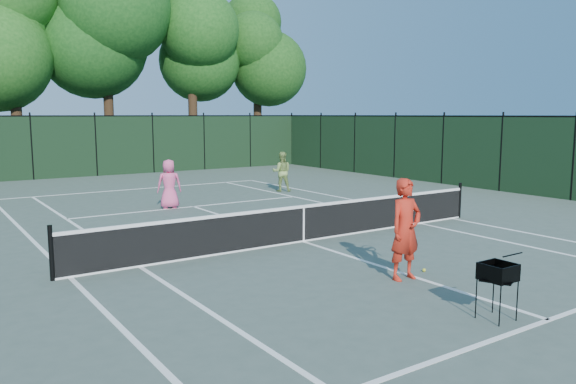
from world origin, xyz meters
TOP-DOWN VIEW (x-y plane):
  - ground at (0.00, 0.00)m, footprint 90.00×90.00m
  - sideline_doubles_left at (-5.49, 0.00)m, footprint 0.10×23.77m
  - sideline_doubles_right at (5.49, 0.00)m, footprint 0.10×23.77m
  - sideline_singles_left at (-4.12, 0.00)m, footprint 0.10×23.77m
  - sideline_singles_right at (4.12, 0.00)m, footprint 0.10×23.77m
  - baseline_far at (0.00, 11.88)m, footprint 10.97×0.10m
  - service_line_near at (0.00, -6.40)m, footprint 8.23×0.10m
  - service_line_far at (0.00, 6.40)m, footprint 8.23×0.10m
  - center_service_line at (0.00, 0.00)m, footprint 0.10×12.80m
  - tennis_net at (0.00, 0.00)m, footprint 11.69×0.09m
  - fence_far at (0.00, 18.00)m, footprint 24.00×0.05m
  - fence_right at (12.00, 0.00)m, footprint 0.05×36.00m
  - tree_2 at (-3.00, 21.80)m, footprint 6.00×6.00m
  - tree_3 at (2.00, 22.30)m, footprint 7.00×7.00m
  - tree_4 at (7.00, 21.60)m, footprint 6.20×6.20m
  - tree_5 at (12.00, 22.10)m, footprint 5.80×5.80m
  - coach at (-0.25, -3.63)m, footprint 0.97×0.63m
  - player_pink at (-0.80, 6.51)m, footprint 0.92×0.74m
  - player_green at (4.60, 7.92)m, footprint 0.98×0.93m
  - ball_hopper at (-0.64, -5.92)m, footprint 0.61×0.61m
  - loose_ball_midcourt at (0.44, -3.51)m, footprint 0.07×0.07m

SIDE VIEW (x-z plane):
  - ground at x=0.00m, z-range 0.00..0.00m
  - sideline_doubles_left at x=-5.49m, z-range 0.00..0.01m
  - sideline_doubles_right at x=5.49m, z-range 0.00..0.01m
  - sideline_singles_left at x=-4.12m, z-range 0.00..0.01m
  - sideline_singles_right at x=4.12m, z-range 0.00..0.01m
  - baseline_far at x=0.00m, z-range 0.00..0.01m
  - service_line_near at x=0.00m, z-range 0.00..0.01m
  - service_line_far at x=0.00m, z-range 0.00..0.01m
  - center_service_line at x=0.00m, z-range 0.00..0.01m
  - loose_ball_midcourt at x=0.44m, z-range 0.00..0.07m
  - tennis_net at x=0.00m, z-range -0.05..1.01m
  - ball_hopper at x=-0.64m, z-range 0.30..1.18m
  - player_green at x=4.60m, z-range 0.00..1.60m
  - player_pink at x=-0.80m, z-range 0.00..1.63m
  - coach at x=-0.25m, z-range 0.00..1.92m
  - fence_far at x=0.00m, z-range 0.00..3.00m
  - fence_right at x=12.00m, z-range 0.00..3.00m
  - tree_5 at x=12.00m, z-range 1.59..13.82m
  - tree_2 at x=-3.00m, z-range 1.53..13.93m
  - tree_4 at x=7.00m, z-range 1.66..14.63m
  - tree_3 at x=2.00m, z-range 1.78..16.23m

